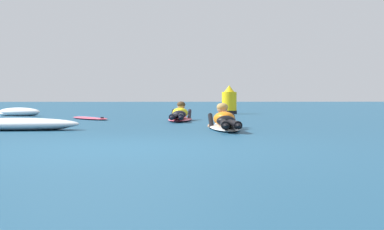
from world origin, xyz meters
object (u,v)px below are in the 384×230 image
(surfer_near, at_px, (225,122))
(surfer_far, at_px, (180,116))
(drifting_surfboard, at_px, (90,118))
(channel_marker_buoy, at_px, (229,103))

(surfer_near, height_order, surfer_far, same)
(surfer_far, bearing_deg, drifting_surfboard, 154.55)
(surfer_near, bearing_deg, channel_marker_buoy, 82.35)
(surfer_near, xyz_separation_m, drifting_surfboard, (-3.09, 5.17, -0.10))
(surfer_near, relative_size, surfer_far, 0.96)
(surfer_near, xyz_separation_m, channel_marker_buoy, (1.34, 9.94, 0.28))
(surfer_far, bearing_deg, surfer_near, -80.42)
(surfer_near, bearing_deg, drifting_surfboard, 120.88)
(surfer_near, distance_m, drifting_surfboard, 6.03)
(surfer_near, relative_size, channel_marker_buoy, 2.62)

